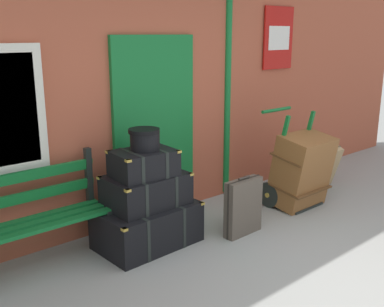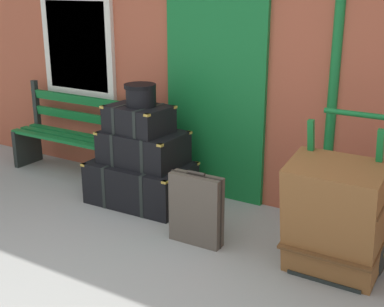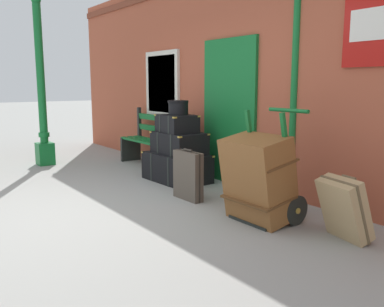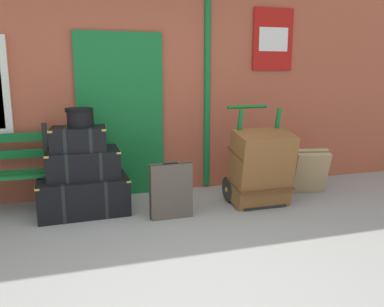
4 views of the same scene
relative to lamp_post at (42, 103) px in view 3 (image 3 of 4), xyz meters
name	(u,v)px [view 3 (image 3 of 4)]	position (x,y,z in m)	size (l,w,h in m)	color
ground_plane	(74,214)	(3.12, -0.65, -1.12)	(60.00, 60.00, 0.00)	gray
brick_facade	(243,74)	(3.10, 1.95, 0.48)	(10.40, 0.35, 3.20)	#AD5138
lamp_post	(42,103)	(0.00, 0.00, 0.00)	(0.28, 0.28, 2.95)	#146B2D
platform_bench	(154,142)	(1.31, 1.51, -0.67)	(1.60, 0.43, 1.01)	#146B2D
steamer_trunk_base	(177,167)	(2.47, 1.22, -0.91)	(1.03, 0.68, 0.43)	black
steamer_trunk_middle	(179,143)	(2.49, 1.25, -0.54)	(0.81, 0.55, 0.33)	black
steamer_trunk_top	(177,124)	(2.46, 1.23, -0.25)	(0.64, 0.49, 0.27)	black
round_hatbox	(178,107)	(2.48, 1.24, 0.00)	(0.31, 0.31, 0.21)	black
porters_trolley	(269,194)	(4.54, 1.02, -0.85)	(0.71, 0.62, 1.19)	black
large_brown_trunk	(258,179)	(4.54, 0.84, -0.65)	(0.70, 0.58, 0.94)	brown
suitcase_charcoal	(188,176)	(3.40, 0.75, -0.81)	(0.48, 0.14, 0.66)	#51473D
suitcase_caramel	(344,209)	(5.41, 1.11, -0.81)	(0.52, 0.45, 0.62)	tan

